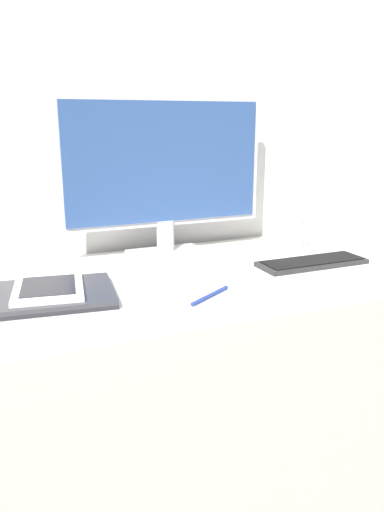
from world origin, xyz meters
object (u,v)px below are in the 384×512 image
Objects in this scene: ereader at (48,288)px; coffee_mug at (289,233)px; keyboard at (312,262)px; monitor at (164,171)px; laptop at (43,296)px; pen at (210,296)px.

coffee_mug is (0.70, 0.14, 0.03)m from ereader.
coffee_mug is at bearing 79.88° from keyboard.
monitor is 0.49m from laptop.
ereader reaches higher than keyboard.
laptop is at bearing -146.17° from monitor.
laptop is 0.35m from pen.
monitor is 4.85× the size of pen.
monitor is 2.73× the size of ereader.
pen is (0.32, -0.13, -0.02)m from ereader.
ereader is 0.34m from pen.
monitor is 4.83× the size of coffee_mug.
laptop is 2.67× the size of pen.
monitor reaches higher than laptop.
coffee_mug is 1.00× the size of pen.
ereader is at bearing 157.35° from pen.
laptop is at bearing 179.56° from keyboard.
coffee_mug reaches higher than ereader.
ereader is 0.71m from coffee_mug.
keyboard is 0.93× the size of laptop.
monitor is 0.47m from ereader.
coffee_mug is at bearing -15.57° from monitor.
coffee_mug is at bearing 11.43° from ereader.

